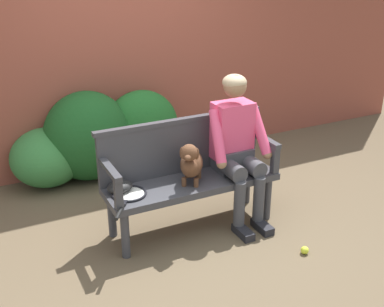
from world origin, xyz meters
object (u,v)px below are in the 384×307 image
baseball_glove (120,187)px  tennis_ball (305,250)px  dog_on_bench (191,162)px  person_seated (236,143)px  tennis_racket (128,195)px  garden_bench (192,187)px

baseball_glove → tennis_ball: (1.27, -0.86, -0.48)m
dog_on_bench → tennis_ball: (0.68, -0.73, -0.63)m
person_seated → tennis_ball: 1.07m
dog_on_bench → person_seated: bearing=5.6°
person_seated → dog_on_bench: bearing=-174.4°
person_seated → tennis_racket: (-1.02, -0.02, -0.26)m
baseball_glove → dog_on_bench: bearing=-23.8°
garden_bench → tennis_racket: tennis_racket is taller
person_seated → baseball_glove: 1.08m
person_seated → garden_bench: bearing=178.8°
garden_bench → person_seated: (0.43, -0.01, 0.34)m
person_seated → tennis_ball: size_ratio=20.24×
tennis_racket → baseball_glove: bearing=107.8°
dog_on_bench → tennis_racket: (-0.55, 0.02, -0.19)m
person_seated → tennis_ball: bearing=-74.9°
person_seated → tennis_racket: size_ratio=2.40×
dog_on_bench → baseball_glove: dog_on_bench is taller
baseball_glove → tennis_ball: bearing=-45.7°
dog_on_bench → tennis_racket: 0.59m
garden_bench → baseball_glove: baseball_glove is taller
garden_bench → dog_on_bench: dog_on_bench is taller
tennis_racket → tennis_ball: (1.23, -0.76, -0.44)m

